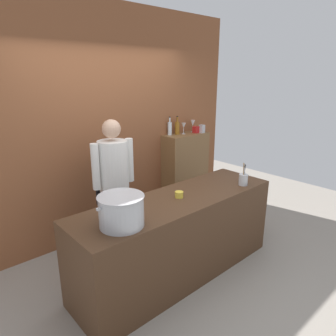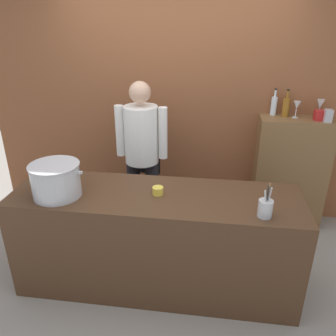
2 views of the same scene
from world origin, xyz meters
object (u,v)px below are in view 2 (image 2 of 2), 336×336
object	(u,v)px
utensil_crock	(265,208)
wine_glass_wide	(320,105)
wine_bottle_amber	(286,107)
spice_tin_silver	(328,116)
wine_glass_short	(297,106)
wine_bottle_clear	(274,105)
stockpot_large	(56,180)
spice_tin_red	(318,115)
butter_jar	(158,191)
chef	(142,150)

from	to	relation	value
utensil_crock	wine_glass_wide	bearing A→B (deg)	65.28
wine_bottle_amber	spice_tin_silver	bearing A→B (deg)	-23.34
wine_glass_short	spice_tin_silver	xyz separation A→B (m)	(0.28, -0.13, -0.06)
wine_bottle_clear	wine_bottle_amber	distance (m)	0.12
utensil_crock	wine_bottle_clear	xyz separation A→B (m)	(0.22, 1.51, 0.38)
stockpot_large	spice_tin_red	world-z (taller)	spice_tin_red
butter_jar	wine_bottle_clear	xyz separation A→B (m)	(1.04, 1.29, 0.42)
wine_bottle_amber	wine_glass_short	distance (m)	0.11
chef	wine_bottle_clear	xyz separation A→B (m)	(1.33, 0.50, 0.39)
chef	utensil_crock	world-z (taller)	chef
utensil_crock	spice_tin_silver	xyz separation A→B (m)	(0.72, 1.31, 0.34)
wine_bottle_amber	utensil_crock	bearing A→B (deg)	-103.02
wine_glass_wide	spice_tin_silver	bearing A→B (deg)	-73.13
utensil_crock	wine_glass_short	xyz separation A→B (m)	(0.44, 1.43, 0.40)
utensil_crock	wine_glass_wide	size ratio (longest dim) A/B	1.37
stockpot_large	wine_bottle_clear	distance (m)	2.33
utensil_crock	wine_glass_short	distance (m)	1.55
butter_jar	wine_glass_wide	distance (m)	1.99
chef	wine_bottle_clear	bearing A→B (deg)	-156.94
butter_jar	wine_glass_short	world-z (taller)	wine_glass_short
wine_bottle_amber	wine_glass_wide	distance (m)	0.34
chef	butter_jar	distance (m)	0.84
wine_bottle_clear	wine_glass_short	xyz separation A→B (m)	(0.22, -0.08, 0.02)
spice_tin_red	chef	bearing A→B (deg)	-168.47
wine_bottle_clear	wine_glass_wide	distance (m)	0.45
chef	stockpot_large	distance (m)	1.04
chef	butter_jar	world-z (taller)	chef
stockpot_large	wine_glass_wide	distance (m)	2.68
chef	wine_glass_short	bearing A→B (deg)	-162.37
chef	butter_jar	size ratio (longest dim) A/B	18.78
wine_glass_short	utensil_crock	bearing A→B (deg)	-107.04
wine_glass_short	spice_tin_silver	world-z (taller)	wine_glass_short
wine_bottle_amber	butter_jar	bearing A→B (deg)	-132.74
butter_jar	chef	bearing A→B (deg)	110.61
utensil_crock	wine_bottle_amber	distance (m)	1.56
butter_jar	utensil_crock	bearing A→B (deg)	-15.34
wine_bottle_clear	spice_tin_red	size ratio (longest dim) A/B	2.68
wine_bottle_clear	spice_tin_red	distance (m)	0.45
spice_tin_red	wine_glass_wide	bearing A→B (deg)	74.82
chef	spice_tin_silver	xyz separation A→B (m)	(1.83, 0.30, 0.35)
utensil_crock	spice_tin_red	world-z (taller)	spice_tin_red
stockpot_large	spice_tin_silver	bearing A→B (deg)	27.49
stockpot_large	wine_glass_short	distance (m)	2.47
wine_glass_wide	utensil_crock	bearing A→B (deg)	-114.72
utensil_crock	wine_bottle_amber	bearing A→B (deg)	76.98
stockpot_large	wine_bottle_amber	distance (m)	2.40
wine_glass_short	spice_tin_red	bearing A→B (deg)	-17.60
chef	wine_bottle_clear	distance (m)	1.48
spice_tin_silver	wine_bottle_amber	bearing A→B (deg)	156.66
wine_bottle_clear	spice_tin_silver	world-z (taller)	wine_bottle_clear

